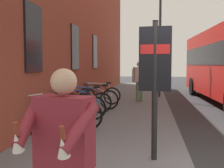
{
  "coord_description": "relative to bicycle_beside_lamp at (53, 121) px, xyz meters",
  "views": [
    {
      "loc": [
        -4.13,
        0.71,
        1.78
      ],
      "look_at": [
        2.29,
        1.64,
        1.31
      ],
      "focal_mm": 43.51,
      "sensor_mm": 36.0,
      "label": 1
    }
  ],
  "objects": [
    {
      "name": "ground",
      "position": [
        4.39,
        -3.89,
        -0.51
      ],
      "size": [
        60.0,
        60.0,
        0.0
      ],
      "primitive_type": "plane",
      "color": "#2D2D30"
    },
    {
      "name": "sidewalk_pavement",
      "position": [
        6.39,
        -1.14,
        -0.45
      ],
      "size": [
        24.0,
        3.5,
        0.12
      ],
      "primitive_type": "cube",
      "color": "slate",
      "rests_on": "ground"
    },
    {
      "name": "station_facade",
      "position": [
        7.38,
        0.91,
        4.14
      ],
      "size": [
        22.0,
        0.65,
        9.31
      ],
      "color": "brown",
      "rests_on": "ground"
    },
    {
      "name": "bicycle_beside_lamp",
      "position": [
        0.0,
        0.0,
        0.0
      ],
      "size": [
        0.69,
        1.7,
        0.97
      ],
      "color": "black",
      "rests_on": "sidewalk_pavement"
    },
    {
      "name": "bicycle_mid_rack",
      "position": [
        1.05,
        -0.12,
        -0.0
      ],
      "size": [
        0.53,
        1.75,
        0.97
      ],
      "color": "black",
      "rests_on": "sidewalk_pavement"
    },
    {
      "name": "bicycle_by_door",
      "position": [
        2.08,
        0.01,
        0.0
      ],
      "size": [
        0.48,
        1.77,
        0.97
      ],
      "color": "black",
      "rests_on": "sidewalk_pavement"
    },
    {
      "name": "bicycle_nearest_sign",
      "position": [
        3.07,
        -0.01,
        -0.0
      ],
      "size": [
        0.65,
        1.72,
        0.97
      ],
      "color": "black",
      "rests_on": "sidewalk_pavement"
    },
    {
      "name": "bicycle_leaning_wall",
      "position": [
        4.12,
        -0.14,
        -0.0
      ],
      "size": [
        0.48,
        1.76,
        0.97
      ],
      "color": "black",
      "rests_on": "sidewalk_pavement"
    },
    {
      "name": "bicycle_far_end",
      "position": [
        5.11,
        -0.08,
        -0.0
      ],
      "size": [
        0.67,
        1.71,
        0.97
      ],
      "color": "black",
      "rests_on": "sidewalk_pavement"
    },
    {
      "name": "transit_info_sign",
      "position": [
        -1.04,
        -2.24,
        1.21
      ],
      "size": [
        0.14,
        0.56,
        2.4
      ],
      "color": "black",
      "rests_on": "sidewalk_pavement"
    },
    {
      "name": "pedestrian_near_bus",
      "position": [
        6.32,
        -1.65,
        0.7
      ],
      "size": [
        0.45,
        0.62,
        1.79
      ],
      "color": "#4C724C",
      "rests_on": "sidewalk_pavement"
    },
    {
      "name": "tourist_with_hotdogs",
      "position": [
        -3.64,
        -1.47,
        0.62
      ],
      "size": [
        0.62,
        0.62,
        1.63
      ],
      "color": "#4C724C",
      "rests_on": "sidewalk_pavement"
    },
    {
      "name": "street_lamp",
      "position": [
        8.35,
        -2.59,
        2.88
      ],
      "size": [
        0.28,
        0.28,
        5.55
      ],
      "color": "#333338",
      "rests_on": "sidewalk_pavement"
    }
  ]
}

